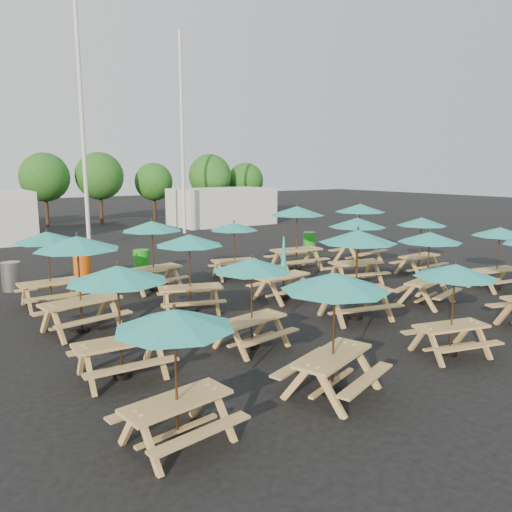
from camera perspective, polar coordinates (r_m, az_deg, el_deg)
ground at (r=15.86m, az=3.07°, el=-4.70°), size 120.00×120.00×0.00m
picnic_unit_0 at (r=7.25m, az=-9.27°, el=-8.10°), size 1.98×1.98×2.08m
picnic_unit_1 at (r=9.76m, az=-15.51°, el=-2.77°), size 1.97×1.97×2.24m
picnic_unit_2 at (r=12.85m, az=-19.73°, el=0.75°), size 2.38×2.38×2.43m
picnic_unit_3 at (r=15.66m, az=-22.75°, el=1.51°), size 1.93×1.93×2.24m
picnic_unit_4 at (r=8.80m, az=9.00°, el=-3.80°), size 2.43×2.43×2.26m
picnic_unit_5 at (r=11.03m, az=-0.50°, el=-1.65°), size 2.02×2.02×2.09m
picnic_unit_6 at (r=13.89m, az=-7.63°, el=1.25°), size 2.41×2.41×2.25m
picnic_unit_7 at (r=16.67m, az=-11.80°, el=2.88°), size 2.21×2.21×2.35m
picnic_unit_8 at (r=11.40m, az=21.77°, el=-2.19°), size 2.11×2.11×2.04m
picnic_unit_9 at (r=13.41m, az=11.55°, el=1.55°), size 2.48×2.48×2.44m
picnic_unit_10 at (r=15.43m, az=3.16°, el=-1.57°), size 2.02×1.84×2.26m
picnic_unit_11 at (r=18.21m, az=-2.52°, el=3.00°), size 2.14×2.14×2.10m
picnic_unit_13 at (r=15.50m, az=19.22°, el=1.54°), size 2.26×2.26×2.20m
picnic_unit_14 at (r=17.67m, az=11.50°, el=3.29°), size 2.42×2.42×2.35m
picnic_unit_15 at (r=19.73m, az=4.69°, el=4.71°), size 2.40×2.40×2.57m
picnic_unit_17 at (r=18.37m, az=26.09°, el=2.09°), size 2.09×2.09×2.12m
picnic_unit_18 at (r=19.92m, az=18.37°, el=3.35°), size 1.94×1.94×2.20m
picnic_unit_19 at (r=21.96m, az=11.79°, el=4.98°), size 2.42×2.42×2.54m
waste_bin_0 at (r=18.40m, az=-26.18°, el=-2.11°), size 0.60×0.60×0.97m
waste_bin_1 at (r=19.02m, az=-19.23°, el=-1.28°), size 0.60×0.60×0.97m
waste_bin_2 at (r=19.47m, az=-12.96°, el=-0.72°), size 0.60×0.60×0.97m
waste_bin_3 at (r=24.34m, az=6.13°, el=1.59°), size 0.60×0.60×0.97m
mast_0 at (r=27.24m, az=-19.22°, el=13.63°), size 0.20×0.20×12.00m
mast_1 at (r=31.45m, az=-8.43°, el=13.51°), size 0.20×0.20×12.00m
event_tent_1 at (r=36.27m, az=-3.92°, el=5.68°), size 7.00×4.00×2.60m
tree_3 at (r=37.65m, az=-23.02°, el=8.29°), size 3.36×3.36×5.09m
tree_4 at (r=38.12m, az=-17.45°, el=8.71°), size 3.41×3.41×5.17m
tree_5 at (r=40.01m, az=-11.61°, el=8.30°), size 2.94×2.94×4.45m
tree_6 at (r=40.16m, az=-5.29°, el=9.12°), size 3.38×3.38×5.13m
tree_7 at (r=41.95m, az=-1.20°, el=8.60°), size 2.95×2.95×4.48m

